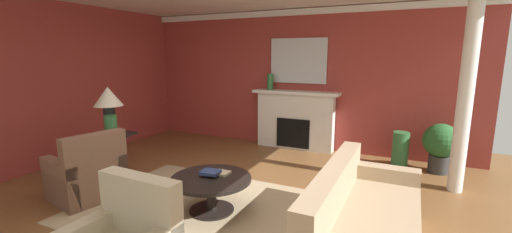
% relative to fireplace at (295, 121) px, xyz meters
% --- Properties ---
extents(ground_plane, '(8.63, 8.63, 0.00)m').
position_rel_fireplace_xyz_m(ground_plane, '(-0.17, -2.97, -0.57)').
color(ground_plane, brown).
extents(wall_fireplace, '(7.24, 0.12, 2.86)m').
position_rel_fireplace_xyz_m(wall_fireplace, '(-0.17, 0.21, 0.85)').
color(wall_fireplace, '#9E3833').
rests_on(wall_fireplace, ground_plane).
extents(wall_window, '(0.12, 6.84, 2.86)m').
position_rel_fireplace_xyz_m(wall_window, '(-3.55, -2.67, 0.85)').
color(wall_window, '#9E3833').
rests_on(wall_window, ground_plane).
extents(crown_moulding, '(7.24, 0.08, 0.12)m').
position_rel_fireplace_xyz_m(crown_moulding, '(-0.17, 0.13, 2.20)').
color(crown_moulding, white).
extents(area_rug, '(3.35, 2.27, 0.01)m').
position_rel_fireplace_xyz_m(area_rug, '(-0.03, -3.14, -0.57)').
color(area_rug, tan).
rests_on(area_rug, ground_plane).
extents(fireplace, '(1.80, 0.35, 1.21)m').
position_rel_fireplace_xyz_m(fireplace, '(0.00, 0.00, 0.00)').
color(fireplace, white).
rests_on(fireplace, ground_plane).
extents(mantel_mirror, '(1.19, 0.04, 0.91)m').
position_rel_fireplace_xyz_m(mantel_mirror, '(0.00, 0.12, 1.24)').
color(mantel_mirror, silver).
extents(sofa, '(0.92, 2.11, 0.85)m').
position_rel_fireplace_xyz_m(sofa, '(1.80, -3.26, -0.28)').
color(sofa, tan).
rests_on(sofa, ground_plane).
extents(armchair_near_window, '(0.95, 0.95, 0.95)m').
position_rel_fireplace_xyz_m(armchair_near_window, '(-1.77, -3.53, -0.27)').
color(armchair_near_window, brown).
rests_on(armchair_near_window, ground_plane).
extents(coffee_table, '(1.00, 1.00, 0.45)m').
position_rel_fireplace_xyz_m(coffee_table, '(-0.03, -3.14, -0.24)').
color(coffee_table, black).
rests_on(coffee_table, ground_plane).
extents(side_table, '(0.56, 0.56, 0.70)m').
position_rel_fireplace_xyz_m(side_table, '(-2.15, -2.77, -0.17)').
color(side_table, black).
rests_on(side_table, ground_plane).
extents(table_lamp, '(0.44, 0.44, 0.75)m').
position_rel_fireplace_xyz_m(table_lamp, '(-2.15, -2.77, 0.65)').
color(table_lamp, black).
rests_on(table_lamp, side_table).
extents(vase_tall_corner, '(0.27, 0.27, 0.62)m').
position_rel_fireplace_xyz_m(vase_tall_corner, '(2.04, -0.30, -0.26)').
color(vase_tall_corner, '#33703D').
rests_on(vase_tall_corner, ground_plane).
extents(vase_mantel_left, '(0.13, 0.13, 0.34)m').
position_rel_fireplace_xyz_m(vase_mantel_left, '(-0.55, -0.05, 0.81)').
color(vase_mantel_left, '#33703D').
rests_on(vase_mantel_left, fireplace).
extents(vase_on_side_table, '(0.19, 0.19, 0.33)m').
position_rel_fireplace_xyz_m(vase_on_side_table, '(-2.00, -2.89, 0.29)').
color(vase_on_side_table, '#33703D').
rests_on(vase_on_side_table, side_table).
extents(book_red_cover, '(0.19, 0.17, 0.03)m').
position_rel_fireplace_xyz_m(book_red_cover, '(0.03, -2.98, -0.11)').
color(book_red_cover, tan).
rests_on(book_red_cover, coffee_table).
extents(book_art_folio, '(0.25, 0.22, 0.04)m').
position_rel_fireplace_xyz_m(book_art_folio, '(-0.06, -3.10, -0.08)').
color(book_art_folio, navy).
rests_on(book_art_folio, coffee_table).
extents(potted_plant, '(0.56, 0.56, 0.83)m').
position_rel_fireplace_xyz_m(potted_plant, '(2.64, -0.36, -0.08)').
color(potted_plant, '#333333').
rests_on(potted_plant, ground_plane).
extents(column_white, '(0.20, 0.20, 2.86)m').
position_rel_fireplace_xyz_m(column_white, '(2.80, -1.09, 0.85)').
color(column_white, white).
rests_on(column_white, ground_plane).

